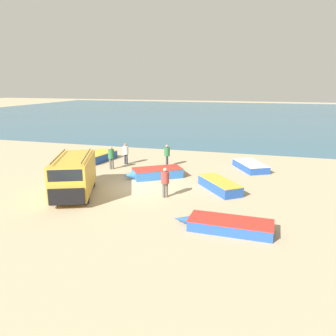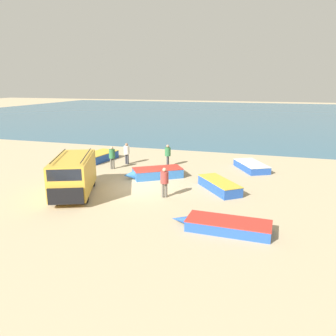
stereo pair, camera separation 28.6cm
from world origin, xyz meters
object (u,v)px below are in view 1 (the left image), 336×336
(fishing_rowboat_4, at_px, (250,166))
(fisherman_3, at_px, (126,152))
(fishing_rowboat_3, at_px, (228,225))
(fisherman_2, at_px, (167,153))
(parked_van, at_px, (74,175))
(fishing_rowboat_2, at_px, (155,173))
(fishing_rowboat_0, at_px, (218,185))
(fisherman_0, at_px, (111,156))
(fisherman_1, at_px, (165,180))
(fishing_rowboat_1, at_px, (96,157))

(fishing_rowboat_4, xyz_separation_m, fisherman_3, (-9.57, -1.21, 0.75))
(fishing_rowboat_3, distance_m, fisherman_2, 11.81)
(fishing_rowboat_4, height_order, fisherman_3, fisherman_3)
(parked_van, relative_size, fishing_rowboat_2, 1.31)
(parked_van, height_order, fishing_rowboat_0, parked_van)
(fisherman_0, xyz_separation_m, fisherman_1, (5.69, -4.87, -0.00))
(fishing_rowboat_4, distance_m, fisherman_3, 9.67)
(fisherman_0, bearing_deg, fishing_rowboat_1, 21.95)
(fishing_rowboat_0, xyz_separation_m, fisherman_2, (-4.63, 4.64, 0.71))
(fisherman_0, bearing_deg, fishing_rowboat_0, -135.17)
(fisherman_0, height_order, fisherman_1, same)
(fishing_rowboat_0, xyz_separation_m, fishing_rowboat_2, (-4.49, 1.40, 0.01))
(fishing_rowboat_1, bearing_deg, fishing_rowboat_3, 59.25)
(fishing_rowboat_4, bearing_deg, fisherman_3, 68.66)
(parked_van, distance_m, fishing_rowboat_0, 8.57)
(fishing_rowboat_2, relative_size, fisherman_1, 2.25)
(fishing_rowboat_3, height_order, fishing_rowboat_4, fishing_rowboat_4)
(fishing_rowboat_1, bearing_deg, parked_van, 29.87)
(fishing_rowboat_1, xyz_separation_m, fishing_rowboat_3, (11.95, -10.22, -0.08))
(fisherman_0, bearing_deg, fishing_rowboat_4, -101.62)
(fisherman_0, distance_m, fisherman_3, 1.77)
(fishing_rowboat_2, distance_m, fishing_rowboat_3, 9.03)
(fishing_rowboat_2, height_order, fishing_rowboat_4, fishing_rowboat_2)
(fisherman_0, bearing_deg, fishing_rowboat_3, -158.51)
(fishing_rowboat_4, height_order, fisherman_1, fisherman_1)
(fisherman_3, bearing_deg, fisherman_2, 107.11)
(fisherman_2, bearing_deg, fisherman_1, -77.94)
(fishing_rowboat_2, bearing_deg, fisherman_2, -121.53)
(fishing_rowboat_0, distance_m, fishing_rowboat_3, 5.73)
(fishing_rowboat_3, height_order, fisherman_3, fisherman_3)
(parked_van, relative_size, fishing_rowboat_0, 1.36)
(fisherman_1, height_order, fisherman_2, fisherman_1)
(fishing_rowboat_4, relative_size, fisherman_3, 2.29)
(fisherman_3, bearing_deg, fishing_rowboat_1, -84.45)
(fishing_rowboat_2, xyz_separation_m, fisherman_1, (1.80, -3.66, 0.71))
(fishing_rowboat_0, distance_m, fishing_rowboat_1, 11.70)
(fishing_rowboat_4, relative_size, fisherman_2, 2.29)
(fishing_rowboat_3, bearing_deg, fishing_rowboat_0, -76.04)
(parked_van, distance_m, fishing_rowboat_3, 9.37)
(fisherman_1, bearing_deg, fishing_rowboat_2, 1.20)
(parked_van, distance_m, fisherman_1, 5.27)
(fishing_rowboat_3, height_order, fisherman_1, fisherman_1)
(fisherman_3, bearing_deg, fishing_rowboat_4, 108.73)
(fisherman_2, bearing_deg, fishing_rowboat_4, 4.41)
(parked_van, bearing_deg, fisherman_1, 79.48)
(parked_van, height_order, fishing_rowboat_4, parked_van)
(parked_van, relative_size, fisherman_0, 2.94)
(parked_van, xyz_separation_m, fishing_rowboat_4, (9.46, 8.87, -0.95))
(fishing_rowboat_2, xyz_separation_m, fisherman_2, (-0.14, 3.24, 0.70))
(fishing_rowboat_0, relative_size, fishing_rowboat_1, 0.87)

